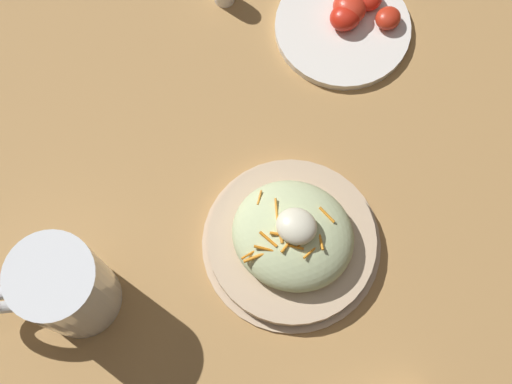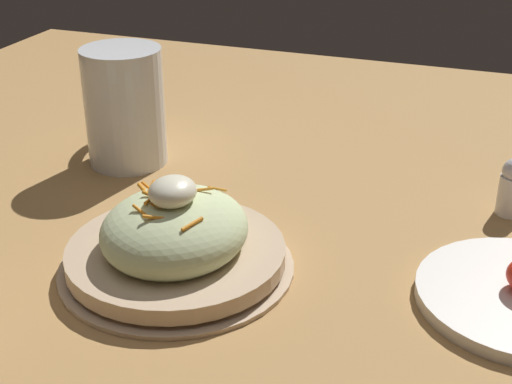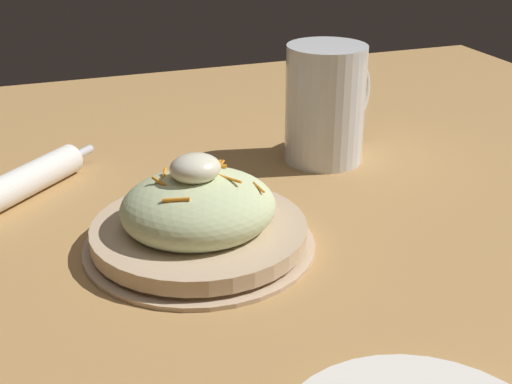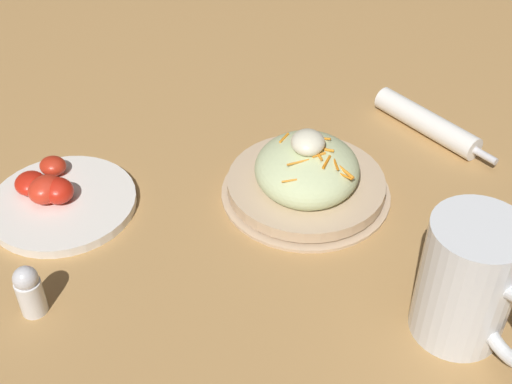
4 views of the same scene
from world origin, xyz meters
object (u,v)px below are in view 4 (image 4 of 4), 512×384
Objects in this scene: beer_mug at (468,288)px; salt_shaker at (29,290)px; salad_plate at (307,176)px; tomato_plate at (59,196)px; napkin_roll at (427,123)px.

salt_shaker is (-0.01, 0.47, -0.03)m from beer_mug.
salad_plate is 1.54× the size of beer_mug.
tomato_plate is at bearing 71.30° from beer_mug.
salad_plate is at bearing -81.70° from tomato_plate.
beer_mug is (-0.21, -0.17, 0.03)m from salad_plate.
napkin_roll is 0.54m from tomato_plate.
tomato_plate is at bearing 8.59° from salt_shaker.
salad_plate is 3.45× the size of salt_shaker.
beer_mug is 2.24× the size of salt_shaker.
salt_shaker reaches higher than napkin_roll.
salad_plate reaches higher than salt_shaker.
salad_plate is 0.33m from tomato_plate.
tomato_plate is at bearing 98.30° from salad_plate.
beer_mug reaches higher than tomato_plate.
salt_shaker is (-0.18, -0.03, 0.02)m from tomato_plate.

